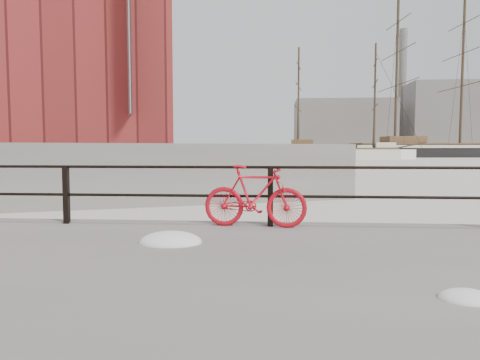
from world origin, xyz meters
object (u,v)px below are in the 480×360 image
(schooner_mid, at_px, (335,159))
(workboat_far, at_px, (72,163))
(bicycle, at_px, (255,196))
(barque_black, at_px, (459,157))
(schooner_left, at_px, (108,159))

(schooner_mid, relative_size, workboat_far, 2.48)
(bicycle, distance_m, workboat_far, 50.07)
(bicycle, distance_m, barque_black, 99.36)
(bicycle, xyz_separation_m, barque_black, (41.11, 90.45, -0.86))
(schooner_left, bearing_deg, barque_black, 17.39)
(bicycle, distance_m, schooner_mid, 72.93)
(barque_black, height_order, workboat_far, barque_black)
(bicycle, distance_m, schooner_left, 74.66)
(barque_black, xyz_separation_m, workboat_far, (-65.49, -46.72, 0.00))
(schooner_mid, bearing_deg, schooner_left, -166.72)
(barque_black, distance_m, workboat_far, 80.45)
(bicycle, relative_size, schooner_left, 0.07)
(workboat_far, bearing_deg, schooner_mid, -5.30)
(schooner_mid, height_order, workboat_far, schooner_mid)
(workboat_far, bearing_deg, barque_black, -8.03)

